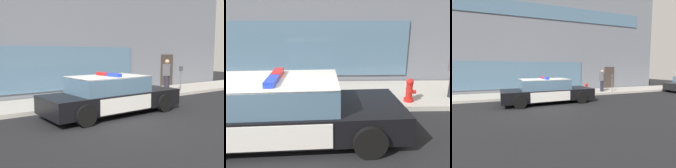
# 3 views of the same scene
# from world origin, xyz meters

# --- Properties ---
(ground) EXTENTS (48.00, 48.00, 0.00)m
(ground) POSITION_xyz_m (0.00, 0.00, 0.00)
(ground) COLOR black
(sidewalk) EXTENTS (48.00, 2.71, 0.15)m
(sidewalk) POSITION_xyz_m (0.00, 3.57, 0.07)
(sidewalk) COLOR #B2ADA3
(sidewalk) RESTS_ON ground
(storefront_building) EXTENTS (24.45, 11.52, 8.95)m
(storefront_building) POSITION_xyz_m (0.41, 10.69, 4.48)
(storefront_building) COLOR slate
(storefront_building) RESTS_ON ground
(police_cruiser) EXTENTS (5.25, 2.27, 1.49)m
(police_cruiser) POSITION_xyz_m (0.78, 0.89, 0.68)
(police_cruiser) COLOR black
(police_cruiser) RESTS_ON ground
(fire_hydrant) EXTENTS (0.34, 0.39, 0.73)m
(fire_hydrant) POSITION_xyz_m (4.21, 2.65, 0.50)
(fire_hydrant) COLOR red
(fire_hydrant) RESTS_ON sidewalk
(pedestrian_on_sidewalk) EXTENTS (0.42, 0.48, 1.71)m
(pedestrian_on_sidewalk) POSITION_xyz_m (5.75, 2.99, 1.01)
(pedestrian_on_sidewalk) COLOR #23232D
(pedestrian_on_sidewalk) RESTS_ON sidewalk
(parking_meter) EXTENTS (0.12, 0.18, 1.34)m
(parking_meter) POSITION_xyz_m (6.48, 2.69, 1.08)
(parking_meter) COLOR slate
(parking_meter) RESTS_ON sidewalk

